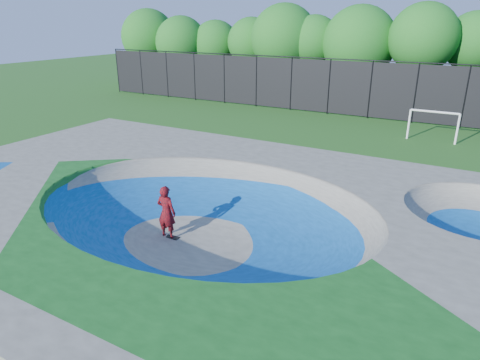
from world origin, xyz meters
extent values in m
plane|color=#1E5417|center=(0.00, 0.00, 0.00)|extent=(120.00, 120.00, 0.00)
cube|color=gray|center=(0.00, 0.00, 0.75)|extent=(22.00, 14.00, 1.50)
imported|color=#A80D16|center=(-1.25, -0.24, 0.90)|extent=(0.69, 0.48, 1.80)
cube|color=black|center=(-1.25, -0.24, 0.03)|extent=(0.80, 0.28, 0.05)
cylinder|color=white|center=(3.44, 16.53, 0.87)|extent=(0.12, 0.12, 1.73)
cylinder|color=white|center=(6.04, 16.53, 0.87)|extent=(0.12, 0.12, 1.73)
cylinder|color=white|center=(4.74, 16.53, 1.73)|extent=(2.60, 0.12, 0.12)
cylinder|color=black|center=(-24.00, 21.00, 2.00)|extent=(0.09, 0.09, 4.00)
cylinder|color=black|center=(-21.00, 21.00, 2.00)|extent=(0.09, 0.09, 4.00)
cylinder|color=black|center=(-18.00, 21.00, 2.00)|extent=(0.09, 0.09, 4.00)
cylinder|color=black|center=(-15.00, 21.00, 2.00)|extent=(0.09, 0.09, 4.00)
cylinder|color=black|center=(-12.00, 21.00, 2.00)|extent=(0.09, 0.09, 4.00)
cylinder|color=black|center=(-9.00, 21.00, 2.00)|extent=(0.09, 0.09, 4.00)
cylinder|color=black|center=(-6.00, 21.00, 2.00)|extent=(0.09, 0.09, 4.00)
cylinder|color=black|center=(-3.00, 21.00, 2.00)|extent=(0.09, 0.09, 4.00)
cylinder|color=black|center=(0.00, 21.00, 2.00)|extent=(0.09, 0.09, 4.00)
cylinder|color=black|center=(3.00, 21.00, 2.00)|extent=(0.09, 0.09, 4.00)
cylinder|color=black|center=(6.00, 21.00, 2.00)|extent=(0.09, 0.09, 4.00)
cube|color=black|center=(0.00, 21.00, 2.00)|extent=(48.00, 0.03, 3.80)
cylinder|color=black|center=(0.00, 21.00, 4.00)|extent=(48.00, 0.08, 0.08)
cylinder|color=#453622|center=(-24.53, 26.47, 1.40)|extent=(0.44, 0.44, 2.80)
sphere|color=#1A651D|center=(-24.53, 26.47, 4.91)|extent=(5.63, 5.63, 5.63)
cylinder|color=#453622|center=(-19.83, 25.77, 1.30)|extent=(0.44, 0.44, 2.60)
sphere|color=#1A651D|center=(-19.83, 25.77, 4.50)|extent=(5.05, 5.05, 5.05)
cylinder|color=#453622|center=(-16.69, 27.14, 1.31)|extent=(0.44, 0.44, 2.61)
sphere|color=#1A651D|center=(-16.69, 27.14, 4.34)|extent=(4.59, 4.59, 4.59)
cylinder|color=#453622|center=(-12.29, 26.28, 1.54)|extent=(0.44, 0.44, 3.09)
sphere|color=#1A651D|center=(-12.29, 26.28, 4.72)|extent=(4.34, 4.34, 4.34)
cylinder|color=#453622|center=(-8.65, 25.36, 1.51)|extent=(0.44, 0.44, 3.02)
sphere|color=#1A651D|center=(-8.65, 25.36, 5.15)|extent=(5.67, 5.67, 5.67)
cylinder|color=#453622|center=(-5.99, 25.52, 1.72)|extent=(0.44, 0.44, 3.43)
sphere|color=#1A651D|center=(-5.99, 25.52, 4.98)|extent=(4.14, 4.14, 4.14)
cylinder|color=#453622|center=(-2.21, 25.33, 1.39)|extent=(0.44, 0.44, 2.78)
sphere|color=#1A651D|center=(-2.21, 25.33, 4.92)|extent=(5.72, 5.72, 5.72)
cylinder|color=#453622|center=(2.49, 24.86, 1.79)|extent=(0.44, 0.44, 3.57)
sphere|color=#1A651D|center=(2.49, 24.86, 5.42)|extent=(4.92, 4.92, 4.92)
cylinder|color=#453622|center=(5.74, 26.85, 1.77)|extent=(0.44, 0.44, 3.54)
sphere|color=#1A651D|center=(5.74, 26.85, 5.15)|extent=(4.28, 4.28, 4.28)
camera|label=1|loc=(6.88, -9.89, 6.69)|focal=32.00mm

